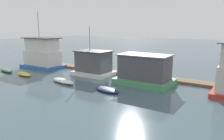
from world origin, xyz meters
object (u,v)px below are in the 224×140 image
object	(u,v)px
houseboat_blue	(42,54)
dinghy_green	(6,70)
houseboat_white	(93,64)
houseboat_green	(145,71)
dinghy_white	(63,81)
mooring_post_far_left	(89,65)
dinghy_navy	(107,90)
dinghy_yellow	(24,74)
mooring_post_near_left	(141,73)

from	to	relation	value
houseboat_blue	dinghy_green	distance (m)	6.02
houseboat_white	houseboat_green	world-z (taller)	houseboat_white
houseboat_blue	houseboat_green	distance (m)	18.73
houseboat_green	dinghy_white	bearing A→B (deg)	-150.30
houseboat_white	mooring_post_far_left	xyz separation A→B (m)	(-2.08, 1.48, -0.56)
houseboat_white	dinghy_navy	distance (m)	8.30
houseboat_white	mooring_post_far_left	bearing A→B (deg)	144.58
dinghy_yellow	mooring_post_near_left	size ratio (longest dim) A/B	1.90
houseboat_white	dinghy_green	distance (m)	13.67
houseboat_white	dinghy_green	xyz separation A→B (m)	(-12.49, -5.38, -1.40)
dinghy_white	houseboat_white	bearing A→B (deg)	86.13
houseboat_white	dinghy_navy	xyz separation A→B (m)	(6.05, -5.50, -1.42)
mooring_post_far_left	houseboat_green	bearing A→B (deg)	-11.96
dinghy_green	mooring_post_far_left	xyz separation A→B (m)	(10.40, 6.86, 0.84)
dinghy_white	mooring_post_far_left	xyz separation A→B (m)	(-1.71, 6.96, 0.81)
houseboat_white	mooring_post_far_left	world-z (taller)	houseboat_white
dinghy_white	mooring_post_near_left	xyz separation A→B (m)	(6.94, 6.96, 0.58)
dinghy_green	dinghy_yellow	bearing A→B (deg)	-3.16
mooring_post_near_left	dinghy_white	bearing A→B (deg)	-134.90
houseboat_white	dinghy_navy	world-z (taller)	houseboat_white
dinghy_green	dinghy_navy	bearing A→B (deg)	-0.38
houseboat_blue	dinghy_yellow	xyz separation A→B (m)	(2.90, -5.63, -2.00)
dinghy_white	mooring_post_near_left	world-z (taller)	mooring_post_near_left
houseboat_white	dinghy_white	world-z (taller)	houseboat_white
houseboat_white	dinghy_white	size ratio (longest dim) A/B	1.65
dinghy_green	dinghy_yellow	world-z (taller)	dinghy_yellow
houseboat_green	dinghy_yellow	xyz separation A→B (m)	(-15.80, -4.98, -1.42)
houseboat_green	houseboat_blue	bearing A→B (deg)	177.99
dinghy_white	mooring_post_near_left	size ratio (longest dim) A/B	2.48
houseboat_blue	mooring_post_near_left	bearing A→B (deg)	4.96
houseboat_blue	dinghy_navy	xyz separation A→B (m)	(16.69, -5.49, -2.03)
dinghy_yellow	mooring_post_far_left	distance (m)	9.13
dinghy_green	mooring_post_near_left	size ratio (longest dim) A/B	2.45
dinghy_white	mooring_post_near_left	bearing A→B (deg)	45.10
houseboat_blue	houseboat_green	world-z (taller)	houseboat_blue
dinghy_navy	mooring_post_near_left	size ratio (longest dim) A/B	2.05
houseboat_white	dinghy_white	bearing A→B (deg)	-93.87
houseboat_blue	dinghy_white	bearing A→B (deg)	-28.05
mooring_post_far_left	houseboat_white	bearing A→B (deg)	-35.42
mooring_post_near_left	houseboat_white	bearing A→B (deg)	-167.29
dinghy_green	dinghy_yellow	distance (m)	4.76
houseboat_blue	houseboat_white	size ratio (longest dim) A/B	1.35
houseboat_green	mooring_post_near_left	xyz separation A→B (m)	(-1.50, 2.15, -0.82)
houseboat_green	dinghy_white	distance (m)	9.81
houseboat_white	dinghy_white	distance (m)	5.66
houseboat_green	dinghy_yellow	bearing A→B (deg)	-162.52
houseboat_green	dinghy_yellow	size ratio (longest dim) A/B	2.12
houseboat_blue	mooring_post_near_left	size ratio (longest dim) A/B	5.53
mooring_post_far_left	mooring_post_near_left	world-z (taller)	mooring_post_far_left
dinghy_yellow	houseboat_white	bearing A→B (deg)	36.12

